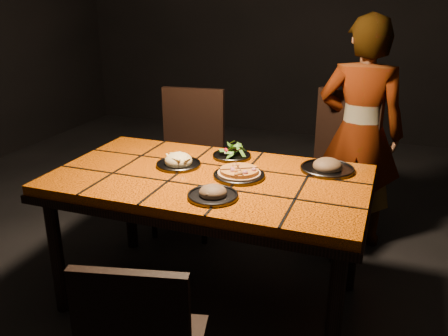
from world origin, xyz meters
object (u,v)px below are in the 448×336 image
(dining_table, at_px, (209,189))
(chair_far_left, at_px, (189,151))
(chair_far_right, at_px, (337,159))
(plate_pizza, at_px, (239,174))
(plate_pasta, at_px, (179,162))
(diner, at_px, (360,134))

(dining_table, relative_size, chair_far_left, 1.62)
(chair_far_left, bearing_deg, chair_far_right, 1.10)
(plate_pizza, bearing_deg, dining_table, -170.35)
(dining_table, bearing_deg, plate_pizza, 9.65)
(dining_table, height_order, chair_far_left, chair_far_left)
(chair_far_right, distance_m, plate_pasta, 1.17)
(chair_far_left, xyz_separation_m, chair_far_right, (1.02, 0.14, 0.02))
(dining_table, relative_size, chair_far_right, 1.58)
(dining_table, xyz_separation_m, plate_pizza, (0.15, 0.03, 0.10))
(plate_pizza, relative_size, plate_pasta, 1.24)
(chair_far_left, height_order, plate_pasta, chair_far_left)
(plate_pizza, xyz_separation_m, plate_pasta, (-0.36, 0.04, 0.00))
(diner, bearing_deg, plate_pasta, 48.10)
(chair_far_right, relative_size, plate_pasta, 4.26)
(chair_far_right, relative_size, diner, 0.67)
(chair_far_left, xyz_separation_m, diner, (1.15, 0.18, 0.19))
(dining_table, distance_m, plate_pasta, 0.24)
(chair_far_right, distance_m, diner, 0.22)
(plate_pasta, bearing_deg, diner, 47.21)
(chair_far_left, height_order, diner, diner)
(dining_table, distance_m, diner, 1.21)
(dining_table, relative_size, plate_pasta, 6.72)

